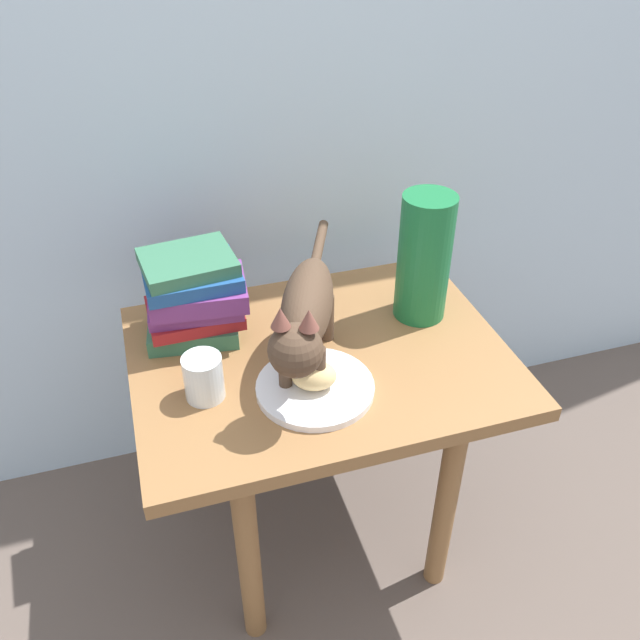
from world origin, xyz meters
name	(u,v)px	position (x,y,z in m)	size (l,w,h in m)	color
ground_plane	(320,525)	(0.00, 0.00, 0.00)	(6.00, 6.00, 0.00)	brown
side_table	(320,385)	(0.00, 0.00, 0.45)	(0.72, 0.54, 0.53)	olive
plate	(315,388)	(-0.04, -0.10, 0.54)	(0.21, 0.21, 0.01)	white
bread_roll	(314,376)	(-0.04, -0.10, 0.57)	(0.08, 0.06, 0.05)	#E0BC7A
cat	(305,313)	(-0.04, -0.04, 0.66)	(0.23, 0.45, 0.23)	#4C3828
book_stack	(194,296)	(-0.21, 0.14, 0.62)	(0.21, 0.17, 0.18)	#336B4C
green_vase	(424,258)	(0.24, 0.07, 0.66)	(0.11, 0.11, 0.27)	#196B38
candle_jar	(204,379)	(-0.23, -0.05, 0.57)	(0.07, 0.07, 0.08)	silver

